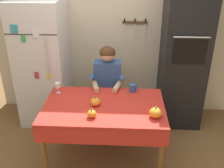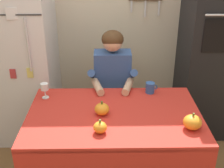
{
  "view_description": "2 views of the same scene",
  "coord_description": "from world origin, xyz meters",
  "px_view_note": "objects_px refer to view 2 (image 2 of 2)",
  "views": [
    {
      "loc": [
        0.23,
        -2.5,
        2.27
      ],
      "look_at": [
        0.09,
        0.17,
        0.98
      ],
      "focal_mm": 41.65,
      "sensor_mm": 36.0,
      "label": 1
    },
    {
      "loc": [
        -0.05,
        -1.94,
        1.99
      ],
      "look_at": [
        -0.02,
        0.14,
        0.98
      ],
      "focal_mm": 47.31,
      "sensor_mm": 36.0,
      "label": 2
    }
  ],
  "objects_px": {
    "refrigerator": "(21,57)",
    "pumpkin_small": "(192,122)",
    "chair_behind_person": "(112,94)",
    "pumpkin_large": "(100,127)",
    "coffee_mug": "(150,88)",
    "dining_table": "(114,123)",
    "wine_glass": "(45,88)",
    "pumpkin_medium": "(102,109)",
    "seated_person": "(112,82)",
    "wall_oven": "(213,41)"
  },
  "relations": [
    {
      "from": "dining_table",
      "to": "wine_glass",
      "type": "relative_size",
      "value": 10.05
    },
    {
      "from": "refrigerator",
      "to": "pumpkin_large",
      "type": "relative_size",
      "value": 16.85
    },
    {
      "from": "pumpkin_large",
      "to": "pumpkin_small",
      "type": "xyz_separation_m",
      "value": [
        0.68,
        0.04,
        0.01
      ]
    },
    {
      "from": "seated_person",
      "to": "coffee_mug",
      "type": "distance_m",
      "value": 0.41
    },
    {
      "from": "wall_oven",
      "to": "coffee_mug",
      "type": "distance_m",
      "value": 0.93
    },
    {
      "from": "pumpkin_large",
      "to": "dining_table",
      "type": "bearing_deg",
      "value": 66.05
    },
    {
      "from": "pumpkin_large",
      "to": "refrigerator",
      "type": "bearing_deg",
      "value": 126.84
    },
    {
      "from": "pumpkin_large",
      "to": "pumpkin_medium",
      "type": "distance_m",
      "value": 0.25
    },
    {
      "from": "dining_table",
      "to": "wine_glass",
      "type": "xyz_separation_m",
      "value": [
        -0.6,
        0.29,
        0.18
      ]
    },
    {
      "from": "chair_behind_person",
      "to": "pumpkin_medium",
      "type": "distance_m",
      "value": 0.84
    },
    {
      "from": "wall_oven",
      "to": "wine_glass",
      "type": "height_order",
      "value": "wall_oven"
    },
    {
      "from": "pumpkin_medium",
      "to": "pumpkin_small",
      "type": "bearing_deg",
      "value": -17.51
    },
    {
      "from": "seated_person",
      "to": "pumpkin_large",
      "type": "relative_size",
      "value": 11.66
    },
    {
      "from": "refrigerator",
      "to": "pumpkin_small",
      "type": "relative_size",
      "value": 13.17
    },
    {
      "from": "pumpkin_medium",
      "to": "pumpkin_small",
      "type": "height_order",
      "value": "pumpkin_small"
    },
    {
      "from": "wall_oven",
      "to": "chair_behind_person",
      "type": "bearing_deg",
      "value": -172.95
    },
    {
      "from": "wine_glass",
      "to": "pumpkin_medium",
      "type": "relative_size",
      "value": 1.18
    },
    {
      "from": "chair_behind_person",
      "to": "wine_glass",
      "type": "xyz_separation_m",
      "value": [
        -0.6,
        -0.5,
        0.33
      ]
    },
    {
      "from": "chair_behind_person",
      "to": "pumpkin_small",
      "type": "height_order",
      "value": "chair_behind_person"
    },
    {
      "from": "chair_behind_person",
      "to": "refrigerator",
      "type": "bearing_deg",
      "value": 174.54
    },
    {
      "from": "pumpkin_large",
      "to": "pumpkin_small",
      "type": "relative_size",
      "value": 0.78
    },
    {
      "from": "dining_table",
      "to": "wine_glass",
      "type": "bearing_deg",
      "value": 154.0
    },
    {
      "from": "chair_behind_person",
      "to": "pumpkin_large",
      "type": "relative_size",
      "value": 8.71
    },
    {
      "from": "refrigerator",
      "to": "seated_person",
      "type": "xyz_separation_m",
      "value": [
        0.95,
        -0.28,
        -0.16
      ]
    },
    {
      "from": "refrigerator",
      "to": "wine_glass",
      "type": "relative_size",
      "value": 12.92
    },
    {
      "from": "refrigerator",
      "to": "pumpkin_large",
      "type": "distance_m",
      "value": 1.41
    },
    {
      "from": "pumpkin_medium",
      "to": "coffee_mug",
      "type": "bearing_deg",
      "value": 40.27
    },
    {
      "from": "refrigerator",
      "to": "dining_table",
      "type": "relative_size",
      "value": 1.29
    },
    {
      "from": "pumpkin_large",
      "to": "wine_glass",
      "type": "bearing_deg",
      "value": 132.72
    },
    {
      "from": "refrigerator",
      "to": "wall_oven",
      "type": "xyz_separation_m",
      "value": [
        2.0,
        0.04,
        0.15
      ]
    },
    {
      "from": "coffee_mug",
      "to": "wine_glass",
      "type": "bearing_deg",
      "value": -174.95
    },
    {
      "from": "chair_behind_person",
      "to": "pumpkin_medium",
      "type": "bearing_deg",
      "value": -96.88
    },
    {
      "from": "refrigerator",
      "to": "pumpkin_small",
      "type": "height_order",
      "value": "refrigerator"
    },
    {
      "from": "seated_person",
      "to": "pumpkin_large",
      "type": "bearing_deg",
      "value": -97.06
    },
    {
      "from": "coffee_mug",
      "to": "pumpkin_large",
      "type": "relative_size",
      "value": 1.03
    },
    {
      "from": "refrigerator",
      "to": "wall_oven",
      "type": "bearing_deg",
      "value": 1.13
    },
    {
      "from": "wall_oven",
      "to": "coffee_mug",
      "type": "height_order",
      "value": "wall_oven"
    },
    {
      "from": "coffee_mug",
      "to": "refrigerator",
      "type": "bearing_deg",
      "value": 158.52
    },
    {
      "from": "chair_behind_person",
      "to": "coffee_mug",
      "type": "distance_m",
      "value": 0.61
    },
    {
      "from": "dining_table",
      "to": "wine_glass",
      "type": "distance_m",
      "value": 0.69
    },
    {
      "from": "wall_oven",
      "to": "dining_table",
      "type": "relative_size",
      "value": 1.5
    },
    {
      "from": "refrigerator",
      "to": "pumpkin_large",
      "type": "xyz_separation_m",
      "value": [
        0.84,
        -1.12,
        -0.12
      ]
    },
    {
      "from": "refrigerator",
      "to": "seated_person",
      "type": "bearing_deg",
      "value": -16.43
    },
    {
      "from": "wall_oven",
      "to": "dining_table",
      "type": "bearing_deg",
      "value": -138.69
    },
    {
      "from": "refrigerator",
      "to": "pumpkin_large",
      "type": "bearing_deg",
      "value": -53.16
    },
    {
      "from": "wine_glass",
      "to": "chair_behind_person",
      "type": "bearing_deg",
      "value": 39.8
    },
    {
      "from": "seated_person",
      "to": "coffee_mug",
      "type": "bearing_deg",
      "value": -33.73
    },
    {
      "from": "wall_oven",
      "to": "wine_glass",
      "type": "xyz_separation_m",
      "value": [
        -1.65,
        -0.63,
        -0.21
      ]
    },
    {
      "from": "coffee_mug",
      "to": "pumpkin_small",
      "type": "relative_size",
      "value": 0.8
    },
    {
      "from": "dining_table",
      "to": "coffee_mug",
      "type": "xyz_separation_m",
      "value": [
        0.34,
        0.38,
        0.13
      ]
    }
  ]
}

